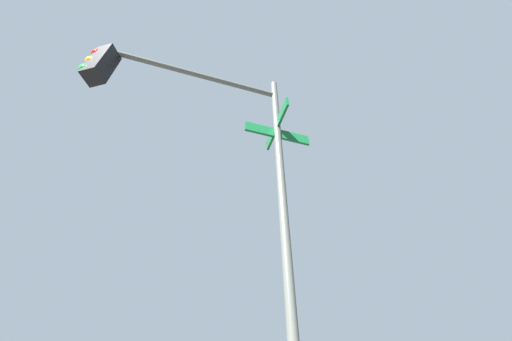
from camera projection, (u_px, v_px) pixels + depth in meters
traffic_signal_near at (197, 128)px, 4.40m from camera, size 3.21×2.11×6.36m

